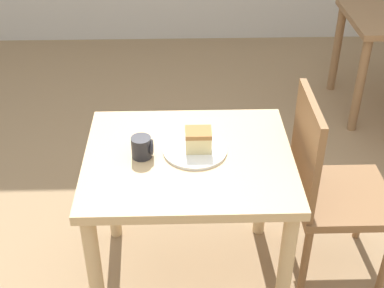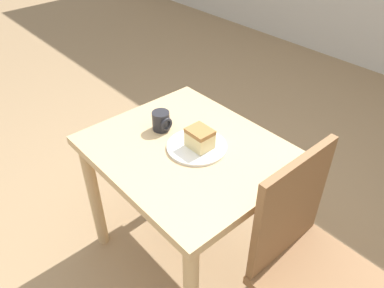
{
  "view_description": "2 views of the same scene",
  "coord_description": "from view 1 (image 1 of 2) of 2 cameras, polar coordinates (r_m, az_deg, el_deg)",
  "views": [
    {
      "loc": [
        -0.04,
        -1.67,
        1.98
      ],
      "look_at": [
        0.01,
        0.12,
        0.76
      ],
      "focal_mm": 50.0,
      "sensor_mm": 36.0,
      "label": 1
    },
    {
      "loc": [
        0.98,
        -0.74,
        1.71
      ],
      "look_at": [
        0.03,
        0.1,
        0.76
      ],
      "focal_mm": 35.0,
      "sensor_mm": 36.0,
      "label": 2
    }
  ],
  "objects": [
    {
      "name": "plate",
      "position": [
        2.2,
        0.32,
        -0.69
      ],
      "size": [
        0.26,
        0.26,
        0.01
      ],
      "color": "white",
      "rests_on": "dining_table_near"
    },
    {
      "name": "chair_near_window",
      "position": [
        2.46,
        14.33,
        -4.29
      ],
      "size": [
        0.43,
        0.43,
        0.93
      ],
      "rotation": [
        0.0,
        0.0,
        1.57
      ],
      "color": "brown",
      "rests_on": "ground_plane"
    },
    {
      "name": "cake_slice",
      "position": [
        2.17,
        0.68,
        0.47
      ],
      "size": [
        0.11,
        0.09,
        0.09
      ],
      "color": "beige",
      "rests_on": "plate"
    },
    {
      "name": "coffee_mug",
      "position": [
        2.16,
        -5.32,
        -0.35
      ],
      "size": [
        0.09,
        0.08,
        0.09
      ],
      "color": "#232328",
      "rests_on": "dining_table_near"
    },
    {
      "name": "dining_table_near",
      "position": [
        2.25,
        -0.38,
        -3.8
      ],
      "size": [
        0.85,
        0.72,
        0.72
      ],
      "color": "tan",
      "rests_on": "ground_plane"
    }
  ]
}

